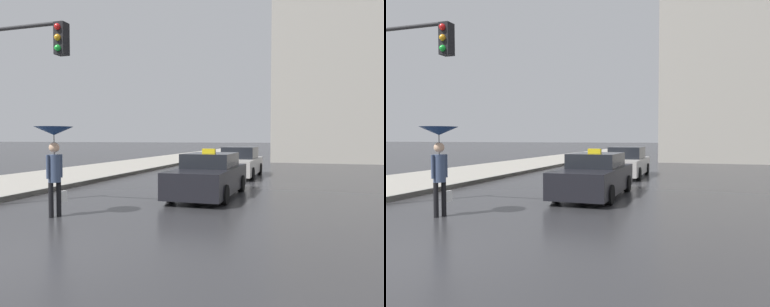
# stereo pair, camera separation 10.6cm
# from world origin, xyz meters

# --- Properties ---
(ground_plane) EXTENTS (300.00, 300.00, 0.00)m
(ground_plane) POSITION_xyz_m (0.00, 0.00, 0.00)
(ground_plane) COLOR #2D2D30
(taxi) EXTENTS (1.91, 4.67, 1.61)m
(taxi) POSITION_xyz_m (1.30, 7.66, 0.68)
(taxi) COLOR black
(taxi) RESTS_ON ground_plane
(sedan_red) EXTENTS (1.91, 4.79, 1.51)m
(sedan_red) POSITION_xyz_m (1.14, 14.47, 0.69)
(sedan_red) COLOR #B7B2AD
(sedan_red) RESTS_ON ground_plane
(pedestrian_with_umbrella) EXTENTS (0.94, 0.94, 2.26)m
(pedestrian_with_umbrella) POSITION_xyz_m (-1.53, 3.25, 1.75)
(pedestrian_with_umbrella) COLOR black
(pedestrian_with_umbrella) RESTS_ON ground_plane
(traffic_light) EXTENTS (3.58, 0.38, 5.15)m
(traffic_light) POSITION_xyz_m (-3.32, 3.45, 3.61)
(traffic_light) COLOR black
(traffic_light) RESTS_ON ground_plane
(building_tower_near) EXTENTS (11.29, 13.26, 26.86)m
(building_tower_near) POSITION_xyz_m (7.27, 32.37, 13.43)
(building_tower_near) COLOR #A39E93
(building_tower_near) RESTS_ON ground_plane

